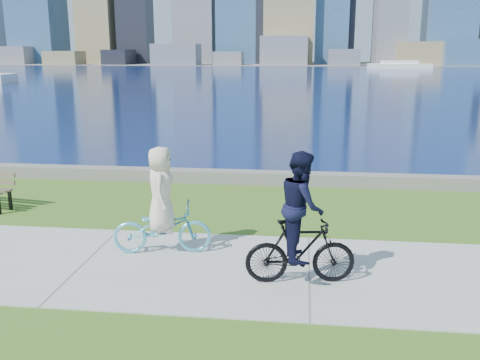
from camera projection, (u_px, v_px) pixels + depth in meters
The scene contains 8 objects.
ground at pixel (86, 263), 9.63m from camera, with size 320.00×320.00×0.00m, color #375E18.
concrete_path at pixel (86, 262), 9.63m from camera, with size 80.00×3.50×0.02m, color #A4A49F.
seawall at pixel (170, 175), 15.57m from camera, with size 90.00×0.50×0.35m, color slate.
bay_water at pixel (279, 75), 79.06m from camera, with size 320.00×131.00×0.01m, color #0B1B4B.
far_shore at pixel (290, 64), 134.97m from camera, with size 320.00×30.00×0.12m, color slate.
ferry_far at pixel (399, 66), 102.86m from camera, with size 11.92×3.41×1.62m.
cyclist_woman at pixel (162, 214), 9.90m from camera, with size 0.95×1.91×2.02m.
cyclist_man at pixel (301, 229), 8.57m from camera, with size 0.77×1.84×2.19m.
Camera 1 is at (3.84, -8.60, 3.75)m, focal length 40.00 mm.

